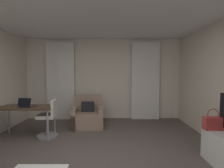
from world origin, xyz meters
TOP-DOWN VIEW (x-y plane):
  - ground_plane at (0.00, 0.00)m, footprint 12.00×12.00m
  - wall_window at (0.00, 3.03)m, footprint 5.12×0.06m
  - ceiling at (0.00, 0.00)m, footprint 5.12×6.12m
  - curtain_left_panel at (-1.38, 2.90)m, footprint 0.90×0.06m
  - curtain_right_panel at (1.38, 2.90)m, footprint 0.90×0.06m
  - armchair at (-0.40, 2.15)m, footprint 0.91×0.89m
  - desk at (-1.72, 1.33)m, footprint 1.25×0.57m
  - desk_chair at (-1.21, 1.35)m, footprint 0.48×0.48m
  - laptop at (-1.68, 1.26)m, footprint 0.36×0.31m
  - handbag_primary at (2.03, 0.23)m, footprint 0.30×0.14m

SIDE VIEW (x-z plane):
  - ground_plane at x=0.00m, z-range 0.00..0.00m
  - armchair at x=-0.40m, z-range -0.14..0.70m
  - desk_chair at x=-1.21m, z-range -0.05..0.83m
  - desk at x=-1.72m, z-range 0.30..1.02m
  - handbag_primary at x=2.03m, z-range 0.48..0.85m
  - laptop at x=-1.68m, z-range 0.67..0.88m
  - curtain_left_panel at x=-1.38m, z-range 0.00..2.50m
  - curtain_right_panel at x=1.38m, z-range 0.00..2.50m
  - wall_window at x=0.00m, z-range 0.00..2.60m
  - ceiling at x=0.00m, z-range 2.60..2.66m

